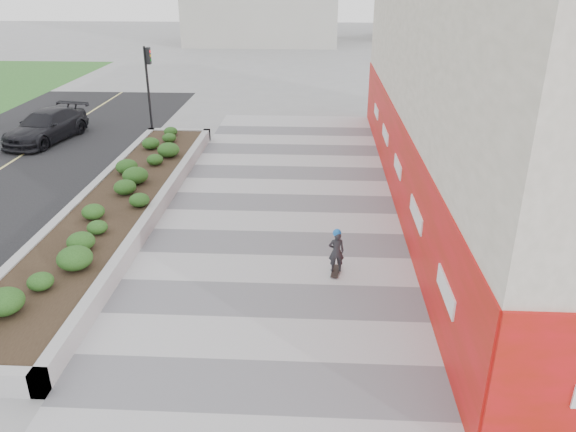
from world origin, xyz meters
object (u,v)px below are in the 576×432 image
planter (119,202)px  skateboarder (336,251)px  traffic_signal_near (148,76)px  car_dark (46,126)px

planter → skateboarder: size_ratio=13.44×
planter → skateboarder: bearing=-27.3°
traffic_signal_near → car_dark: size_ratio=0.85×
car_dark → traffic_signal_near: bearing=35.3°
planter → car_dark: 10.55m
skateboarder → car_dark: bearing=146.5°
skateboarder → planter: bearing=161.1°
planter → traffic_signal_near: traffic_signal_near is taller
planter → car_dark: bearing=126.9°
traffic_signal_near → skateboarder: traffic_signal_near is taller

